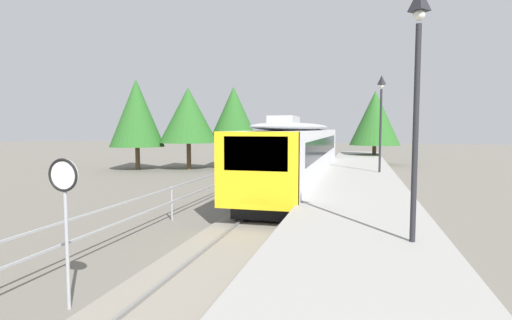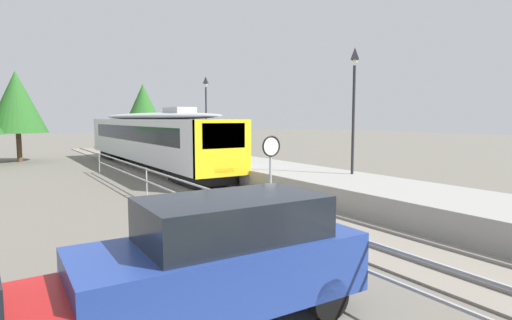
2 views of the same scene
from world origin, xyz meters
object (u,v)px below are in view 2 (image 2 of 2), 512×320
at_px(platform_lamp_far_end, 206,100).
at_px(platform_lamp_mid_platform, 354,87).
at_px(speed_limit_sign, 271,159).
at_px(commuter_train, 150,136).
at_px(parked_suv_blue, 225,257).

bearing_deg(platform_lamp_far_end, platform_lamp_mid_platform, -90.00).
relative_size(platform_lamp_mid_platform, speed_limit_sign, 1.91).
height_order(commuter_train, platform_lamp_far_end, platform_lamp_far_end).
bearing_deg(platform_lamp_far_end, speed_limit_sign, -110.02).
relative_size(platform_lamp_mid_platform, parked_suv_blue, 1.15).
relative_size(commuter_train, platform_lamp_mid_platform, 3.82).
xyz_separation_m(commuter_train, parked_suv_blue, (-5.55, -20.50, -1.09)).
xyz_separation_m(commuter_train, platform_lamp_far_end, (4.38, 0.76, 2.47)).
bearing_deg(platform_lamp_mid_platform, parked_suv_blue, -145.12).
height_order(platform_lamp_far_end, speed_limit_sign, platform_lamp_far_end).
xyz_separation_m(speed_limit_sign, parked_suv_blue, (-3.62, -3.95, -1.06)).
distance_m(commuter_train, platform_lamp_far_end, 5.09).
bearing_deg(parked_suv_blue, platform_lamp_mid_platform, 34.88).
xyz_separation_m(platform_lamp_far_end, parked_suv_blue, (-9.93, -21.26, -3.56)).
bearing_deg(platform_lamp_mid_platform, platform_lamp_far_end, 90.00).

